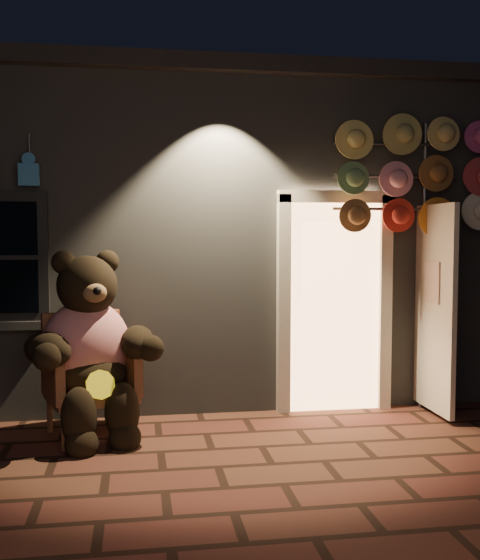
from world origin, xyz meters
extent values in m
plane|color=#522E1F|center=(0.00, 0.00, 0.00)|extent=(60.00, 60.00, 0.00)
cube|color=slate|center=(0.00, 4.00, 1.65)|extent=(7.00, 5.00, 3.30)
cube|color=black|center=(0.00, 4.00, 3.38)|extent=(7.30, 5.30, 0.16)
cube|color=#F0A96C|center=(1.35, 1.48, 1.05)|extent=(0.92, 0.10, 2.10)
cube|color=beige|center=(0.83, 1.44, 1.05)|extent=(0.12, 0.12, 2.20)
cube|color=beige|center=(1.87, 1.44, 1.05)|extent=(0.12, 0.12, 2.20)
cube|color=beige|center=(1.35, 1.44, 2.13)|extent=(1.16, 0.12, 0.12)
cube|color=beige|center=(2.25, 1.10, 1.05)|extent=(0.05, 0.80, 2.00)
cube|color=teal|center=(-1.55, 1.38, 2.30)|extent=(0.18, 0.07, 0.20)
cylinder|color=#59595E|center=(-1.55, 1.44, 2.55)|extent=(0.02, 0.02, 0.25)
cube|color=brown|center=(-1.00, 0.93, 0.37)|extent=(0.87, 0.84, 0.10)
cube|color=brown|center=(-1.10, 1.22, 0.72)|extent=(0.69, 0.30, 0.70)
cube|color=brown|center=(-1.30, 0.81, 0.57)|extent=(0.27, 0.59, 0.40)
cube|color=brown|center=(-0.68, 1.02, 0.57)|extent=(0.27, 0.59, 0.40)
cylinder|color=brown|center=(-1.19, 0.57, 0.16)|extent=(0.05, 0.05, 0.32)
cylinder|color=brown|center=(-0.63, 0.77, 0.16)|extent=(0.05, 0.05, 0.32)
cylinder|color=brown|center=(-1.37, 1.10, 0.16)|extent=(0.05, 0.05, 0.32)
cylinder|color=brown|center=(-0.81, 1.29, 0.16)|extent=(0.05, 0.05, 0.32)
ellipsoid|color=red|center=(-1.04, 0.99, 0.79)|extent=(0.92, 0.83, 0.81)
ellipsoid|color=black|center=(-1.01, 0.91, 0.55)|extent=(0.77, 0.71, 0.38)
sphere|color=black|center=(-1.02, 0.94, 1.32)|extent=(0.66, 0.66, 0.52)
sphere|color=black|center=(-1.21, 0.91, 1.52)|extent=(0.20, 0.20, 0.20)
sphere|color=black|center=(-0.85, 1.03, 1.52)|extent=(0.20, 0.20, 0.20)
ellipsoid|color=brown|center=(-0.94, 0.71, 1.28)|extent=(0.24, 0.20, 0.16)
ellipsoid|color=black|center=(-1.32, 0.63, 0.82)|extent=(0.56, 0.60, 0.29)
ellipsoid|color=black|center=(-0.59, 0.88, 0.82)|extent=(0.30, 0.53, 0.29)
ellipsoid|color=black|center=(-1.07, 0.53, 0.28)|extent=(0.29, 0.29, 0.50)
ellipsoid|color=black|center=(-0.73, 0.64, 0.28)|extent=(0.29, 0.29, 0.50)
sphere|color=black|center=(-1.05, 0.46, 0.08)|extent=(0.27, 0.27, 0.27)
sphere|color=black|center=(-0.71, 0.58, 0.08)|extent=(0.27, 0.27, 0.27)
cylinder|color=yellow|center=(-0.90, 0.59, 0.53)|extent=(0.27, 0.17, 0.24)
cylinder|color=#59595E|center=(2.25, 1.38, 1.43)|extent=(0.04, 0.04, 2.86)
cylinder|color=#59595E|center=(1.93, 1.36, 2.65)|extent=(1.27, 0.03, 0.03)
cylinder|color=#59595E|center=(1.93, 1.36, 2.33)|extent=(1.27, 0.03, 0.03)
cylinder|color=#59595E|center=(1.93, 1.36, 2.01)|extent=(1.27, 0.03, 0.03)
cylinder|color=#E4CD69|center=(1.50, 1.30, 2.70)|extent=(0.36, 0.11, 0.36)
cylinder|color=tan|center=(1.92, 1.27, 2.70)|extent=(0.36, 0.11, 0.36)
cylinder|color=tan|center=(2.35, 1.24, 2.70)|extent=(0.36, 0.11, 0.36)
cylinder|color=#BF4888|center=(2.77, 1.30, 2.70)|extent=(0.36, 0.11, 0.36)
cylinder|color=#6E9C5F|center=(1.50, 1.27, 2.33)|extent=(0.36, 0.11, 0.36)
cylinder|color=pink|center=(1.92, 1.24, 2.33)|extent=(0.36, 0.11, 0.36)
cylinder|color=brown|center=(2.35, 1.30, 2.33)|extent=(0.36, 0.11, 0.36)
cylinder|color=#C63F43|center=(2.77, 1.27, 2.33)|extent=(0.36, 0.11, 0.36)
cylinder|color=#9A6737|center=(1.50, 1.24, 1.96)|extent=(0.36, 0.11, 0.36)
cylinder|color=#B2271E|center=(1.92, 1.30, 1.96)|extent=(0.36, 0.11, 0.36)
cylinder|color=orange|center=(2.35, 1.27, 1.96)|extent=(0.36, 0.11, 0.36)
cylinder|color=#F2E8CB|center=(2.77, 1.24, 1.96)|extent=(0.36, 0.11, 0.36)
camera|label=1|loc=(-0.59, -4.81, 1.76)|focal=42.00mm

